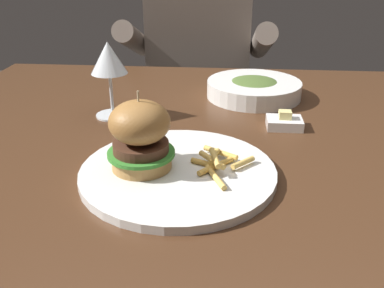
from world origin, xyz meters
name	(u,v)px	position (x,y,z in m)	size (l,w,h in m)	color
dining_table	(221,166)	(0.00, 0.00, 0.66)	(1.32, 0.95, 0.74)	#472B19
main_plate	(178,172)	(-0.07, -0.20, 0.75)	(0.31, 0.31, 0.01)	white
burger_sandwich	(140,135)	(-0.13, -0.20, 0.81)	(0.11, 0.11, 0.13)	#B78447
fries_pile	(218,162)	(0.00, -0.19, 0.76)	(0.10, 0.13, 0.03)	gold
wine_glass	(109,61)	(-0.24, 0.06, 0.86)	(0.08, 0.08, 0.16)	silver
butter_dish	(284,122)	(0.13, 0.02, 0.75)	(0.07, 0.05, 0.04)	white
soup_bowl	(254,88)	(0.07, 0.21, 0.76)	(0.23, 0.23, 0.05)	white
diner_person	(198,94)	(-0.10, 0.75, 0.56)	(0.51, 0.36, 1.18)	#282833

